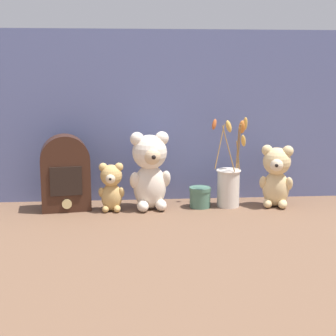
% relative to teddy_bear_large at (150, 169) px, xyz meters
% --- Properties ---
extents(ground_plane, '(4.00, 4.00, 0.00)m').
position_rel_teddy_bear_large_xyz_m(ground_plane, '(0.07, -0.02, -0.15)').
color(ground_plane, brown).
extents(backdrop_wall, '(1.48, 0.02, 0.67)m').
position_rel_teddy_bear_large_xyz_m(backdrop_wall, '(0.07, 0.15, 0.18)').
color(backdrop_wall, slate).
rests_on(backdrop_wall, ground).
extents(teddy_bear_large, '(0.16, 0.15, 0.29)m').
position_rel_teddy_bear_large_xyz_m(teddy_bear_large, '(0.00, 0.00, 0.00)').
color(teddy_bear_large, beige).
rests_on(teddy_bear_large, ground).
extents(teddy_bear_medium, '(0.13, 0.12, 0.24)m').
position_rel_teddy_bear_large_xyz_m(teddy_bear_medium, '(0.48, -0.00, -0.03)').
color(teddy_bear_medium, '#DBBC84').
rests_on(teddy_bear_medium, ground).
extents(teddy_bear_small, '(0.10, 0.09, 0.18)m').
position_rel_teddy_bear_large_xyz_m(teddy_bear_small, '(-0.14, -0.02, -0.06)').
color(teddy_bear_small, tan).
rests_on(teddy_bear_small, ground).
extents(flower_vase, '(0.13, 0.14, 0.34)m').
position_rel_teddy_bear_large_xyz_m(flower_vase, '(0.30, 0.01, -0.06)').
color(flower_vase, silver).
rests_on(flower_vase, ground).
extents(vintage_radio, '(0.19, 0.12, 0.28)m').
position_rel_teddy_bear_large_xyz_m(vintage_radio, '(-0.31, 0.01, -0.01)').
color(vintage_radio, '#381E14').
rests_on(vintage_radio, ground).
extents(decorative_tin_tall, '(0.08, 0.08, 0.08)m').
position_rel_teddy_bear_large_xyz_m(decorative_tin_tall, '(0.19, 0.01, -0.11)').
color(decorative_tin_tall, '#47705B').
rests_on(decorative_tin_tall, ground).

